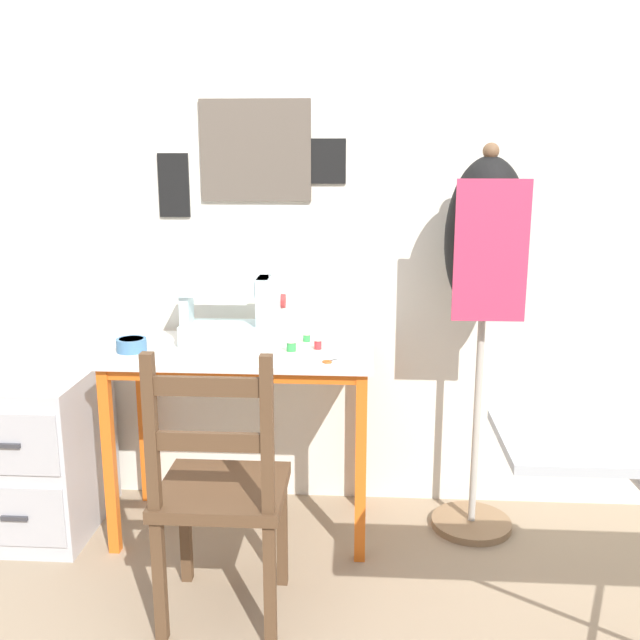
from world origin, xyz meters
TOP-DOWN VIEW (x-y plane):
  - ground_plane at (0.00, 0.00)m, footprint 14.00×14.00m
  - wall_back at (0.00, 0.56)m, footprint 10.00×0.07m
  - sewing_table at (0.00, 0.24)m, footprint 1.01×0.50m
  - sewing_machine at (-0.02, 0.31)m, footprint 0.40×0.17m
  - fabric_bowl at (-0.40, 0.18)m, footprint 0.11×0.11m
  - scissors at (0.36, 0.10)m, footprint 0.12×0.11m
  - thread_spool_near_machine at (0.20, 0.21)m, footprint 0.04×0.04m
  - thread_spool_mid_table at (0.24, 0.35)m, footprint 0.04×0.04m
  - thread_spool_far_edge at (0.30, 0.24)m, footprint 0.04×0.04m
  - wooden_chair at (0.03, -0.32)m, footprint 0.40×0.38m
  - filing_cabinet at (-0.79, 0.22)m, footprint 0.40×0.56m
  - dress_form at (0.92, 0.31)m, footprint 0.32×0.32m

SIDE VIEW (x-z plane):
  - ground_plane at x=0.00m, z-range 0.00..0.00m
  - filing_cabinet at x=-0.79m, z-range 0.00..0.65m
  - wooden_chair at x=0.03m, z-range -0.03..0.90m
  - sewing_table at x=0.00m, z-range 0.27..1.02m
  - scissors at x=0.36m, z-range 0.75..0.76m
  - thread_spool_mid_table at x=0.24m, z-range 0.75..0.79m
  - thread_spool_far_edge at x=0.30m, z-range 0.75..0.79m
  - thread_spool_near_machine at x=0.20m, z-range 0.75..0.79m
  - fabric_bowl at x=-0.40m, z-range 0.75..0.80m
  - sewing_machine at x=-0.02m, z-range 0.73..1.02m
  - dress_form at x=0.92m, z-range 0.33..1.84m
  - wall_back at x=0.00m, z-range 0.00..2.55m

